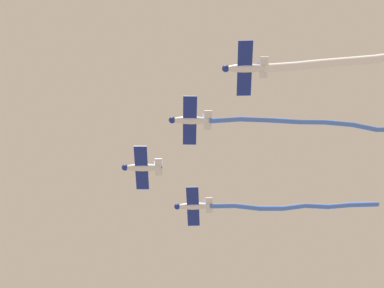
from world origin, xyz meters
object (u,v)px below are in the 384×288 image
object	(u,v)px
airplane_left_wing	(190,120)
airplane_right_wing	(193,206)
airplane_slot	(245,68)
airplane_lead	(142,167)

from	to	relation	value
airplane_left_wing	airplane_right_wing	size ratio (longest dim) A/B	1.00
airplane_left_wing	airplane_right_wing	bearing A→B (deg)	-92.48
airplane_right_wing	airplane_slot	world-z (taller)	airplane_right_wing
airplane_left_wing	airplane_lead	bearing A→B (deg)	-50.50
airplane_right_wing	airplane_lead	bearing A→B (deg)	48.42
airplane_right_wing	airplane_slot	xyz separation A→B (m)	(21.43, 2.31, -0.60)
airplane_lead	airplane_left_wing	distance (m)	9.26
airplane_lead	airplane_left_wing	xyz separation A→B (m)	(7.90, 4.83, 0.00)
airplane_lead	airplane_right_wing	bearing A→B (deg)	-133.70
airplane_slot	airplane_left_wing	bearing A→B (deg)	-48.46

